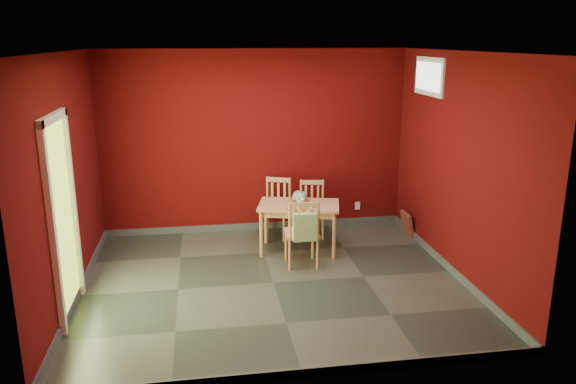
{
  "coord_description": "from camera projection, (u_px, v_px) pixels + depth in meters",
  "views": [
    {
      "loc": [
        -0.8,
        -6.16,
        2.84
      ],
      "look_at": [
        0.25,
        0.45,
        1.0
      ],
      "focal_mm": 35.0,
      "sensor_mm": 36.0,
      "label": 1
    }
  ],
  "objects": [
    {
      "name": "tote_bag",
      "position": [
        305.0,
        227.0,
        6.9
      ],
      "size": [
        0.3,
        0.18,
        0.42
      ],
      "color": "#83A56A",
      "rests_on": "chair_near"
    },
    {
      "name": "window",
      "position": [
        429.0,
        76.0,
        7.41
      ],
      "size": [
        0.05,
        0.9,
        0.5
      ],
      "color": "white",
      "rests_on": "room_shell"
    },
    {
      "name": "chair_far_right",
      "position": [
        312.0,
        208.0,
        8.27
      ],
      "size": [
        0.45,
        0.45,
        0.82
      ],
      "color": "tan",
      "rests_on": "ground"
    },
    {
      "name": "doorway",
      "position": [
        62.0,
        212.0,
        5.72
      ],
      "size": [
        0.06,
        1.01,
        2.13
      ],
      "color": "#B7D838",
      "rests_on": "ground"
    },
    {
      "name": "picture_frame",
      "position": [
        407.0,
        224.0,
        8.32
      ],
      "size": [
        0.12,
        0.35,
        0.35
      ],
      "color": "brown",
      "rests_on": "ground"
    },
    {
      "name": "cat",
      "position": [
        300.0,
        195.0,
        7.66
      ],
      "size": [
        0.34,
        0.45,
        0.2
      ],
      "primitive_type": null,
      "rotation": [
        0.0,
        0.0,
        -0.37
      ],
      "color": "slate",
      "rests_on": "table_runner"
    },
    {
      "name": "dining_table",
      "position": [
        299.0,
        210.0,
        7.61
      ],
      "size": [
        1.19,
        0.87,
        0.67
      ],
      "color": "tan",
      "rests_on": "ground"
    },
    {
      "name": "chair_near",
      "position": [
        302.0,
        232.0,
        7.14
      ],
      "size": [
        0.43,
        0.43,
        0.89
      ],
      "color": "tan",
      "rests_on": "ground"
    },
    {
      "name": "room_shell",
      "position": [
        273.0,
        279.0,
        6.73
      ],
      "size": [
        4.5,
        4.5,
        4.5
      ],
      "color": "#4A0708",
      "rests_on": "ground"
    },
    {
      "name": "table_runner",
      "position": [
        300.0,
        209.0,
        7.51
      ],
      "size": [
        0.43,
        0.67,
        0.31
      ],
      "color": "#9C5D28",
      "rests_on": "dining_table"
    },
    {
      "name": "outlet_plate",
      "position": [
        357.0,
        206.0,
        8.8
      ],
      "size": [
        0.08,
        0.02,
        0.12
      ],
      "primitive_type": "cube",
      "color": "silver",
      "rests_on": "room_shell"
    },
    {
      "name": "chair_far_left",
      "position": [
        276.0,
        207.0,
        8.25
      ],
      "size": [
        0.53,
        0.53,
        0.86
      ],
      "color": "tan",
      "rests_on": "ground"
    },
    {
      "name": "ground",
      "position": [
        273.0,
        283.0,
        6.74
      ],
      "size": [
        4.5,
        4.5,
        0.0
      ],
      "primitive_type": "plane",
      "color": "#2D342D",
      "rests_on": "ground"
    }
  ]
}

